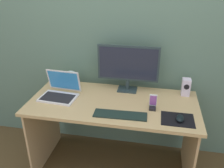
{
  "coord_description": "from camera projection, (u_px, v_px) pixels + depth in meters",
  "views": [
    {
      "loc": [
        0.34,
        -1.78,
        1.76
      ],
      "look_at": [
        -0.0,
        -0.02,
        0.92
      ],
      "focal_mm": 38.14,
      "sensor_mm": 36.0,
      "label": 1
    }
  ],
  "objects": [
    {
      "name": "fishbowl",
      "position": [
        71.0,
        78.0,
        2.34
      ],
      "size": [
        0.15,
        0.15,
        0.15
      ],
      "primitive_type": "sphere",
      "color": "silver",
      "rests_on": "desk"
    },
    {
      "name": "keyboard_external",
      "position": [
        120.0,
        115.0,
        1.87
      ],
      "size": [
        0.42,
        0.13,
        0.01
      ],
      "primitive_type": "cube",
      "rotation": [
        0.0,
        0.0,
        0.03
      ],
      "color": "black",
      "rests_on": "desk"
    },
    {
      "name": "mouse",
      "position": [
        180.0,
        118.0,
        1.8
      ],
      "size": [
        0.07,
        0.11,
        0.04
      ],
      "primitive_type": "ellipsoid",
      "rotation": [
        0.0,
        0.0,
        -0.11
      ],
      "color": "black",
      "rests_on": "mousepad"
    },
    {
      "name": "monitor",
      "position": [
        128.0,
        66.0,
        2.17
      ],
      "size": [
        0.57,
        0.14,
        0.44
      ],
      "color": "#263638",
      "rests_on": "desk"
    },
    {
      "name": "laptop",
      "position": [
        60.0,
        92.0,
        2.14
      ],
      "size": [
        0.34,
        0.29,
        0.22
      ],
      "color": "silver",
      "rests_on": "desk"
    },
    {
      "name": "desk",
      "position": [
        113.0,
        116.0,
        2.14
      ],
      "size": [
        1.46,
        0.68,
        0.74
      ],
      "color": "tan",
      "rests_on": "ground_plane"
    },
    {
      "name": "wall_back",
      "position": [
        121.0,
        32.0,
        2.23
      ],
      "size": [
        6.0,
        0.04,
        2.5
      ],
      "primitive_type": "cube",
      "color": "slate",
      "rests_on": "ground_plane"
    },
    {
      "name": "mousepad",
      "position": [
        178.0,
        119.0,
        1.82
      ],
      "size": [
        0.25,
        0.2,
        0.0
      ],
      "primitive_type": "cube",
      "color": "black",
      "rests_on": "desk"
    },
    {
      "name": "phone_in_dock",
      "position": [
        153.0,
        104.0,
        1.94
      ],
      "size": [
        0.06,
        0.06,
        0.14
      ],
      "color": "black",
      "rests_on": "desk"
    },
    {
      "name": "ground_plane",
      "position": [
        113.0,
        166.0,
        2.39
      ],
      "size": [
        8.0,
        8.0,
        0.0
      ],
      "primitive_type": "plane",
      "color": "#4F3D22"
    },
    {
      "name": "speaker_right",
      "position": [
        186.0,
        87.0,
        2.15
      ],
      "size": [
        0.07,
        0.08,
        0.16
      ],
      "color": "silver",
      "rests_on": "desk"
    }
  ]
}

